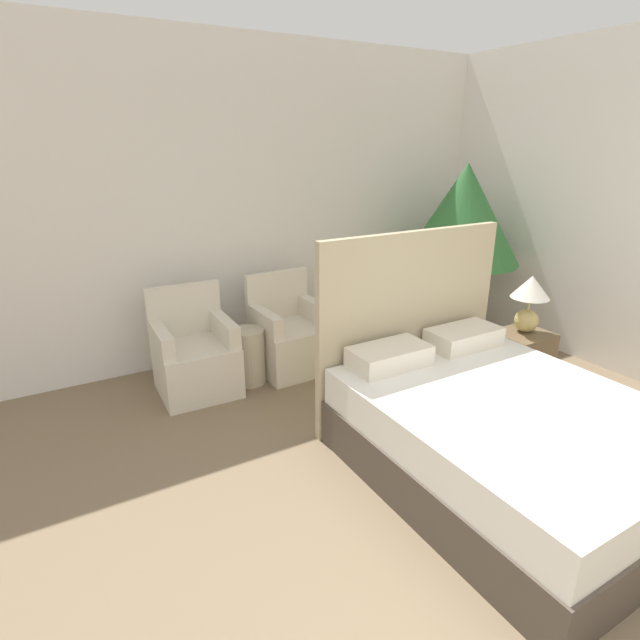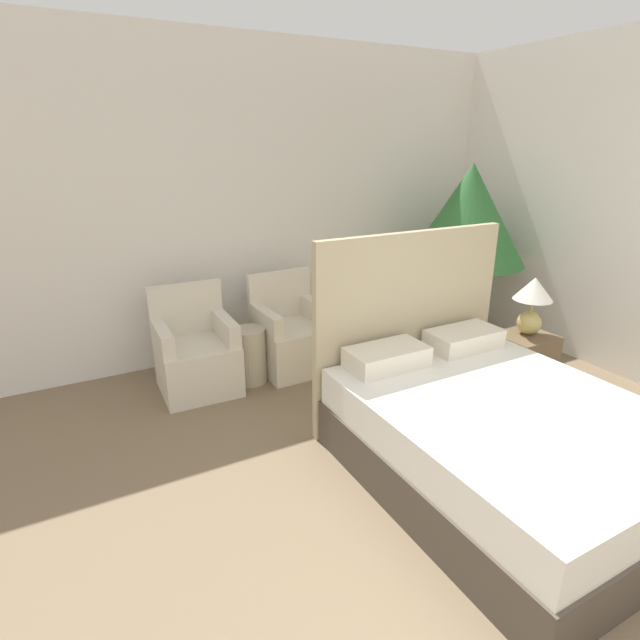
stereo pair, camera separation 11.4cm
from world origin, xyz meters
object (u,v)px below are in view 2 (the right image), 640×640
Objects in this scene: armchair_near_window_right at (292,340)px; table_lamp at (533,299)px; potted_palm at (468,219)px; nightstand at (522,364)px; armchair_near_window_left at (197,358)px; bed at (494,431)px; side_table at (250,355)px.

table_lamp is (1.50, -1.34, 0.54)m from armchair_near_window_right.
potted_palm reaches higher than table_lamp.
armchair_near_window_right reaches higher than nightstand.
armchair_near_window_left is at bearing 178.56° from armchair_near_window_right.
armchair_near_window_left is 1.00× the size of armchair_near_window_right.
potted_palm is 1.59m from nightstand.
potted_palm reaches higher than armchair_near_window_right.
potted_palm is (1.45, 1.85, 0.96)m from bed.
bed is at bearing -66.58° from side_table.
nightstand is at bearing -108.50° from potted_palm.
armchair_near_window_right is at bearing 174.17° from potted_palm.
armchair_near_window_right is 0.45m from side_table.
bed is at bearing -55.98° from armchair_near_window_left.
potted_palm is at bearing -7.26° from armchair_near_window_right.
nightstand is (-0.39, -1.16, -1.02)m from potted_palm.
bed is 4.11× the size of table_lamp.
armchair_near_window_right is 2.08m from table_lamp.
nightstand is at bearing -33.83° from side_table.
table_lamp is 0.97× the size of side_table.
armchair_near_window_left is at bearing 150.20° from nightstand.
nightstand is 0.56m from table_lamp.
armchair_near_window_left is (-1.30, 2.04, -0.04)m from bed.
nightstand reaches higher than side_table.
table_lamp is (2.39, -1.34, 0.54)m from armchair_near_window_left.
potted_palm is at bearing -2.41° from armchair_near_window_left.
armchair_near_window_left is 1.84× the size of table_lamp.
armchair_near_window_right is at bearing 101.36° from bed.
bed reaches higher than armchair_near_window_right.
nightstand is (1.47, -1.35, -0.02)m from armchair_near_window_right.
bed reaches higher than side_table.
bed is at bearing -147.21° from table_lamp.
table_lamp reaches higher than side_table.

